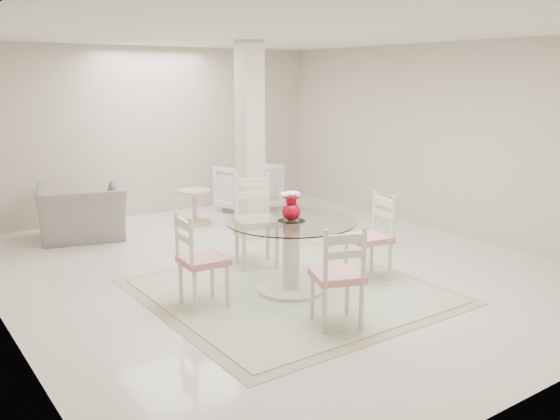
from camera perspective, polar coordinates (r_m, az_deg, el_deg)
ground at (r=7.14m, az=-0.58°, el=-5.41°), size 7.00×7.00×0.00m
room_shell at (r=6.80m, az=-0.61°, el=9.62°), size 6.02×7.02×2.71m
column at (r=8.20m, az=-2.89°, el=6.58°), size 0.30×0.30×2.70m
area_rug at (r=6.32m, az=1.05°, el=-7.80°), size 2.86×2.86×0.02m
dining_table at (r=6.19m, az=1.07°, el=-4.44°), size 1.35×1.35×0.78m
red_vase at (r=6.06m, az=1.07°, el=0.32°), size 0.23×0.20×0.30m
dining_chair_east at (r=6.64m, az=9.03°, el=-1.94°), size 0.48×0.48×1.07m
dining_chair_north at (r=7.04m, az=-2.46°, el=-0.32°), size 0.61×0.61×1.21m
dining_chair_west at (r=5.79m, az=-8.04°, el=-4.15°), size 0.44×0.44×1.05m
dining_chair_south at (r=5.28m, az=5.76°, el=-5.70°), size 0.55×0.55×1.06m
recliner_taupe at (r=8.69m, az=-18.48°, el=-0.23°), size 1.38×1.28×0.75m
armchair_white at (r=9.98m, az=-3.05°, el=2.16°), size 1.05×1.07×0.80m
side_table at (r=9.20m, az=-8.22°, el=0.17°), size 0.51×0.51×0.53m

